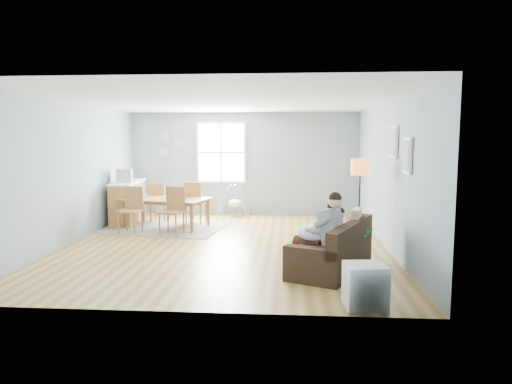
# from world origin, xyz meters

# --- Properties ---
(room) EXTENTS (8.40, 9.40, 3.90)m
(room) POSITION_xyz_m (0.00, 0.00, 2.42)
(room) COLOR olive
(window) EXTENTS (1.32, 0.08, 1.62)m
(window) POSITION_xyz_m (-0.60, 3.46, 1.65)
(window) COLOR white
(window) RESTS_ON room
(pictures) EXTENTS (0.05, 1.34, 0.74)m
(pictures) POSITION_xyz_m (2.97, -1.05, 1.85)
(pictures) COLOR white
(pictures) RESTS_ON room
(wall_plates) EXTENTS (0.67, 0.02, 0.66)m
(wall_plates) POSITION_xyz_m (-2.00, 3.47, 1.83)
(wall_plates) COLOR #9EB6BD
(wall_plates) RESTS_ON room
(sofa) EXTENTS (1.48, 2.02, 0.75)m
(sofa) POSITION_xyz_m (1.90, -1.61, 0.27)
(sofa) COLOR black
(sofa) RESTS_ON room
(green_throw) EXTENTS (1.04, 0.95, 0.04)m
(green_throw) POSITION_xyz_m (2.09, -1.01, 0.48)
(green_throw) COLOR #124F1B
(green_throw) RESTS_ON sofa
(beige_pillow) EXTENTS (0.24, 0.45, 0.44)m
(beige_pillow) POSITION_xyz_m (2.28, -1.24, 0.68)
(beige_pillow) COLOR #C6B397
(beige_pillow) RESTS_ON sofa
(father) EXTENTS (0.93, 0.70, 1.23)m
(father) POSITION_xyz_m (1.69, -1.81, 0.65)
(father) COLOR gray
(father) RESTS_ON sofa
(nursing_pillow) EXTENTS (0.62, 0.62, 0.19)m
(nursing_pillow) POSITION_xyz_m (1.56, -1.75, 0.58)
(nursing_pillow) COLOR silver
(nursing_pillow) RESTS_ON father
(infant) EXTENTS (0.14, 0.35, 0.13)m
(infant) POSITION_xyz_m (1.57, -1.72, 0.67)
(infant) COLOR white
(infant) RESTS_ON nursing_pillow
(toddler) EXTENTS (0.51, 0.36, 0.76)m
(toddler) POSITION_xyz_m (1.91, -1.42, 0.64)
(toddler) COLOR white
(toddler) RESTS_ON sofa
(floor_lamp) EXTENTS (0.33, 0.33, 1.65)m
(floor_lamp) POSITION_xyz_m (2.47, -0.21, 1.36)
(floor_lamp) COLOR black
(floor_lamp) RESTS_ON room
(storage_cube) EXTENTS (0.51, 0.47, 0.53)m
(storage_cube) POSITION_xyz_m (2.10, -3.20, 0.26)
(storage_cube) COLOR white
(storage_cube) RESTS_ON room
(rug) EXTENTS (2.88, 2.36, 0.01)m
(rug) POSITION_xyz_m (-1.60, 1.50, 0.01)
(rug) COLOR gray
(rug) RESTS_ON room
(dining_table) EXTENTS (2.09, 1.47, 0.67)m
(dining_table) POSITION_xyz_m (-1.60, 1.50, 0.33)
(dining_table) COLOR olive
(dining_table) RESTS_ON rug
(chair_sw) EXTENTS (0.50, 0.50, 0.99)m
(chair_sw) POSITION_xyz_m (-2.16, 0.94, 0.56)
(chair_sw) COLOR #955933
(chair_sw) RESTS_ON rug
(chair_se) EXTENTS (0.54, 0.54, 1.00)m
(chair_se) POSITION_xyz_m (-1.22, 0.80, 0.58)
(chair_se) COLOR #955933
(chair_se) RESTS_ON rug
(chair_nw) EXTENTS (0.43, 0.43, 0.93)m
(chair_nw) POSITION_xyz_m (-1.96, 2.21, 0.53)
(chair_nw) COLOR #955933
(chair_nw) RESTS_ON rug
(chair_ne) EXTENTS (0.52, 0.52, 0.99)m
(chair_ne) POSITION_xyz_m (-1.04, 2.07, 0.57)
(chair_ne) COLOR #955933
(chair_ne) RESTS_ON rug
(counter) EXTENTS (0.70, 1.81, 0.99)m
(counter) POSITION_xyz_m (-2.70, 2.19, 0.50)
(counter) COLOR olive
(counter) RESTS_ON room
(monitor) EXTENTS (0.39, 0.38, 0.32)m
(monitor) POSITION_xyz_m (-2.65, 1.86, 1.15)
(monitor) COLOR #A1A0A5
(monitor) RESTS_ON counter
(baby_swing) EXTENTS (0.85, 0.86, 0.82)m
(baby_swing) POSITION_xyz_m (-0.20, 3.10, 0.37)
(baby_swing) COLOR #A1A0A5
(baby_swing) RESTS_ON room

